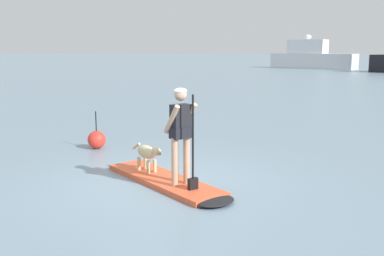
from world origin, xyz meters
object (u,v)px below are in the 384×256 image
dog (148,153)px  marker_buoy (97,140)px  paddleboard (171,183)px  person_paddler (181,129)px  moored_boat_starboard (312,58)px

dog → marker_buoy: size_ratio=1.05×
dog → marker_buoy: 2.94m
paddleboard → marker_buoy: size_ratio=3.42×
dog → paddleboard: bearing=-19.7°
marker_buoy → person_paddler: bearing=-24.1°
dog → moored_boat_starboard: size_ratio=0.09×
paddleboard → dog: dog is taller
moored_boat_starboard → person_paddler: bearing=-74.9°
dog → moored_boat_starboard: 51.76m
marker_buoy → dog: bearing=-25.7°
person_paddler → moored_boat_starboard: bearing=105.1°
person_paddler → marker_buoy: bearing=155.9°
person_paddler → dog: person_paddler is taller
paddleboard → dog: bearing=160.3°
person_paddler → marker_buoy: size_ratio=1.81×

